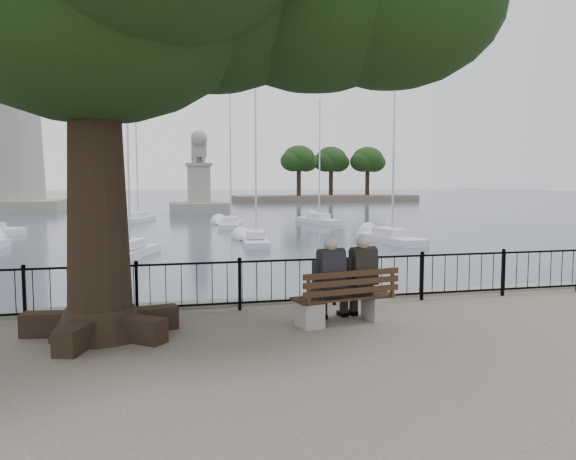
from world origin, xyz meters
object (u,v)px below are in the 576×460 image
object	(u,v)px
lighthouse	(12,96)
lion_monument	(199,194)
person_right	(359,281)
person_left	(327,283)
bench	(345,304)

from	to	relation	value
lighthouse	lion_monument	xyz separation A→B (m)	(20.00, -12.07, -11.01)
lighthouse	person_right	bearing A→B (deg)	-72.63
person_left	lion_monument	xyz separation A→B (m)	(1.63, 48.88, 0.43)
person_right	person_left	bearing A→B (deg)	-169.73
person_left	lion_monument	world-z (taller)	lion_monument
lion_monument	person_right	bearing A→B (deg)	-91.14
person_right	lion_monument	size ratio (longest dim) A/B	0.19
lighthouse	person_left	bearing A→B (deg)	-73.22
bench	lion_monument	bearing A→B (deg)	88.49
person_left	lighthouse	size ratio (longest dim) A/B	0.05
person_right	lion_monument	world-z (taller)	lion_monument
bench	lighthouse	xyz separation A→B (m)	(-18.71, 61.00, 11.84)
bench	person_right	distance (m)	0.53
person_left	lighthouse	xyz separation A→B (m)	(-18.37, 60.95, 11.45)
bench	lighthouse	world-z (taller)	lighthouse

